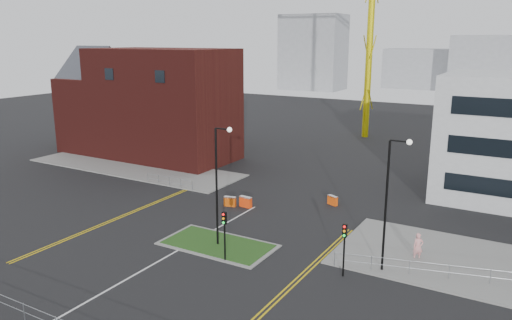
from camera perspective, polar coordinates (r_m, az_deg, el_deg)
The scene contains 24 objects.
ground at distance 34.11m, azimuth -15.12°, elevation -13.34°, with size 200.00×200.00×0.00m, color black.
pavement_left at distance 62.08m, azimuth -13.86°, elevation -0.81°, with size 28.00×8.00×0.12m, color slate.
island_kerb at distance 38.42m, azimuth -4.39°, elevation -9.62°, with size 8.60×4.60×0.08m, color slate.
grass_island at distance 38.41m, azimuth -4.39°, elevation -9.59°, with size 8.00×4.00×0.12m, color #1A4316.
brick_building at distance 67.11m, azimuth -12.48°, elevation 6.25°, with size 24.20×10.07×14.24m.
streetlamp_island at distance 36.50m, azimuth -4.26°, elevation -1.93°, with size 1.46×0.36×9.18m.
streetlamp_right_near at distance 33.42m, azimuth 15.06°, elevation -3.87°, with size 1.46×0.36×9.18m.
traffic_light_island at distance 34.87m, azimuth -3.63°, elevation -7.62°, with size 0.28×0.33×3.65m.
traffic_light_right at distance 33.17m, azimuth 10.07°, elevation -8.97°, with size 0.28×0.33×3.65m.
railing_front at distance 30.42m, azimuth -23.52°, elevation -15.92°, with size 24.05×0.05×1.10m.
railing_left at distance 53.18m, azimuth -9.86°, elevation -2.28°, with size 6.05×0.05×1.10m.
railing_right at distance 35.55m, azimuth 25.24°, elevation -11.69°, with size 19.05×5.05×1.10m.
centre_line at distance 35.37m, azimuth -12.78°, elevation -12.16°, with size 0.15×30.00×0.01m, color silver.
yellow_left_a at distance 46.50m, azimuth -14.27°, elevation -5.83°, with size 0.12×24.00×0.01m, color gold.
yellow_left_b at distance 46.30m, azimuth -14.00°, elevation -5.90°, with size 0.12×24.00×0.01m, color gold.
yellow_right_a at distance 33.45m, azimuth 4.54°, elevation -13.43°, with size 0.12×20.00×0.01m, color gold.
yellow_right_b at distance 33.34m, azimuth 5.01°, elevation -13.54°, with size 0.12×20.00×0.01m, color gold.
skyline_a at distance 154.09m, azimuth 6.55°, elevation 12.12°, with size 18.00×12.00×22.00m, color gray.
skyline_b at distance 151.58m, azimuth 25.96°, elevation 9.68°, with size 24.00×12.00×16.00m, color gray.
skyline_d at distance 163.98m, azimuth 19.86°, elevation 9.75°, with size 30.00×12.00×12.00m, color gray.
pedestrian at distance 37.37m, azimuth 18.03°, elevation -9.41°, with size 0.72×0.47×1.98m, color pink.
barrier_left at distance 46.60m, azimuth -3.00°, elevation -4.70°, with size 1.17×0.59×0.94m.
barrier_mid at distance 46.32m, azimuth -1.19°, elevation -4.75°, with size 1.24×0.52×1.01m.
barrier_right at distance 47.49m, azimuth 8.75°, elevation -4.53°, with size 1.11×0.75×0.89m.
Camera 1 is at (22.20, -20.91, 15.28)m, focal length 35.00 mm.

